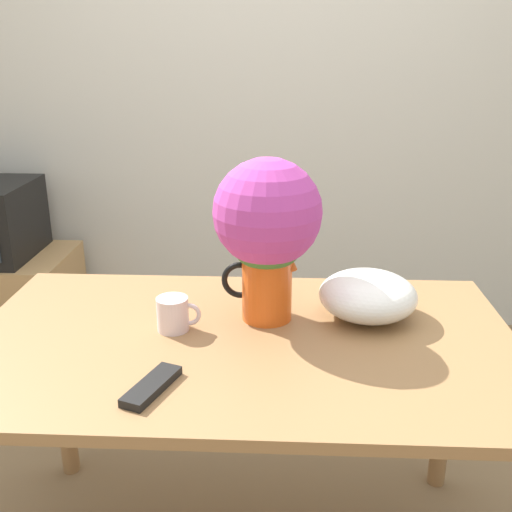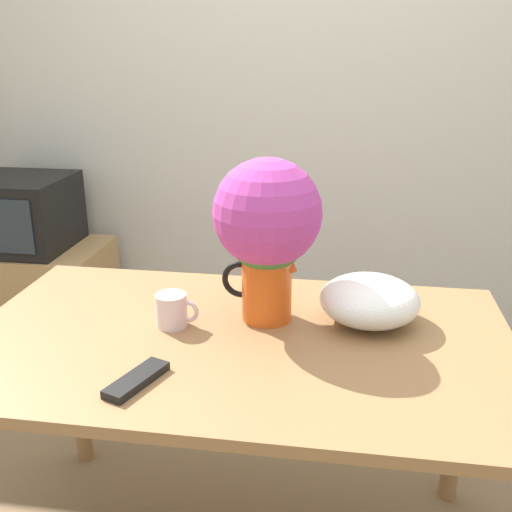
{
  "view_description": "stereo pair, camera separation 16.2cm",
  "coord_description": "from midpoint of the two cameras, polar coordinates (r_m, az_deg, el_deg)",
  "views": [
    {
      "loc": [
        0.06,
        -1.47,
        1.48
      ],
      "look_at": [
        -0.02,
        0.05,
        0.93
      ],
      "focal_mm": 42.0,
      "sensor_mm": 36.0,
      "label": 1
    },
    {
      "loc": [
        0.22,
        -1.46,
        1.48
      ],
      "look_at": [
        -0.02,
        0.05,
        0.93
      ],
      "focal_mm": 42.0,
      "sensor_mm": 36.0,
      "label": 2
    }
  ],
  "objects": [
    {
      "name": "flower_vase",
      "position": [
        1.59,
        -1.84,
        2.92
      ],
      "size": [
        0.29,
        0.29,
        0.45
      ],
      "color": "#E05619",
      "rests_on": "table"
    },
    {
      "name": "wall_back",
      "position": [
        3.1,
        0.24,
        16.26
      ],
      "size": [
        8.0,
        0.05,
        2.6
      ],
      "color": "silver",
      "rests_on": "ground_plane"
    },
    {
      "name": "remote_control",
      "position": [
        1.39,
        -13.29,
        -12.06
      ],
      "size": [
        0.11,
        0.18,
        0.02
      ],
      "color": "black",
      "rests_on": "table"
    },
    {
      "name": "white_bowl",
      "position": [
        1.68,
        7.92,
        -3.79
      ],
      "size": [
        0.27,
        0.27,
        0.13
      ],
      "color": "white",
      "rests_on": "table"
    },
    {
      "name": "table",
      "position": [
        1.63,
        -4.19,
        -10.82
      ],
      "size": [
        1.44,
        0.86,
        0.75
      ],
      "color": "olive",
      "rests_on": "ground_plane"
    },
    {
      "name": "coffee_mug",
      "position": [
        1.63,
        -10.69,
        -5.51
      ],
      "size": [
        0.12,
        0.09,
        0.09
      ],
      "color": "silver",
      "rests_on": "table"
    }
  ]
}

